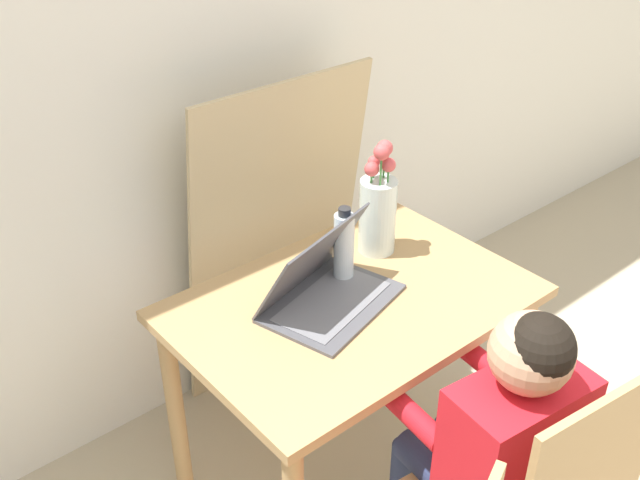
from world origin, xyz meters
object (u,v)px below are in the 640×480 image
at_px(person_seated, 497,434).
at_px(water_bottle, 344,246).
at_px(flower_vase, 378,209).
at_px(laptop, 324,285).

height_order(person_seated, water_bottle, person_seated).
bearing_deg(person_seated, flower_vase, -102.51).
relative_size(flower_vase, water_bottle, 1.56).
xyz_separation_m(person_seated, flower_vase, (0.23, 0.66, 0.23)).
xyz_separation_m(laptop, flower_vase, (0.29, 0.10, 0.08)).
relative_size(person_seated, water_bottle, 4.49).
relative_size(person_seated, flower_vase, 2.88).
height_order(person_seated, laptop, person_seated).
bearing_deg(person_seated, laptop, -77.10).
bearing_deg(flower_vase, person_seated, -109.45).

